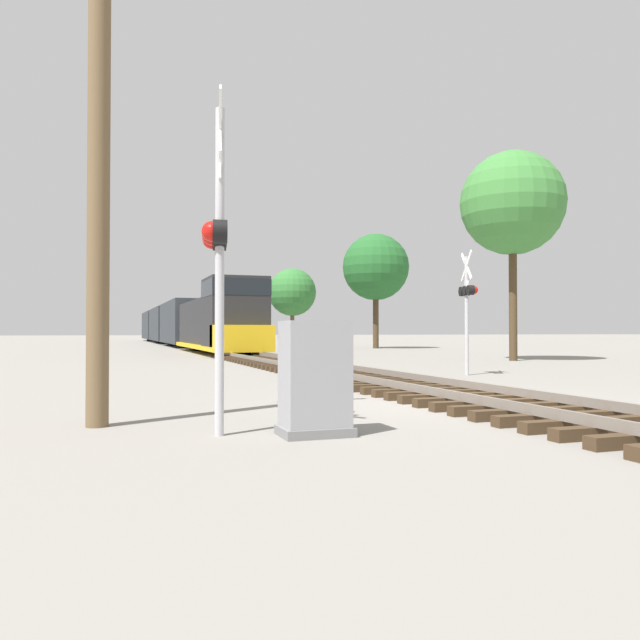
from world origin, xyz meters
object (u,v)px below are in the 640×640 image
at_px(crossing_signal_far, 468,297).
at_px(tree_deep_background, 292,292).
at_px(crossing_signal_near, 217,243).
at_px(tree_far_right, 512,204).
at_px(utility_pole, 99,142).
at_px(relay_cabinet, 315,379).
at_px(tree_mid_background, 376,267).
at_px(freight_train, 175,325).

distance_m(crossing_signal_far, tree_deep_background, 35.76).
xyz_separation_m(crossing_signal_near, tree_far_right, (16.28, 15.94, 4.69)).
bearing_deg(utility_pole, relay_cabinet, -32.62).
distance_m(crossing_signal_far, utility_pole, 13.01).
height_order(crossing_signal_far, relay_cabinet, crossing_signal_far).
relative_size(crossing_signal_far, relay_cabinet, 2.57).
bearing_deg(tree_mid_background, relay_cabinet, -115.30).
bearing_deg(crossing_signal_near, tree_deep_background, 171.54).
height_order(utility_pole, tree_far_right, tree_far_right).
xyz_separation_m(freight_train, tree_far_right, (11.17, -38.14, 5.22)).
distance_m(relay_cabinet, utility_pole, 4.60).
xyz_separation_m(utility_pole, tree_far_right, (17.76, 14.63, 3.14)).
bearing_deg(relay_cabinet, freight_train, 85.90).
height_order(utility_pole, tree_deep_background, utility_pole).
relative_size(crossing_signal_near, tree_deep_background, 0.65).
distance_m(crossing_signal_far, tree_far_right, 11.30).
bearing_deg(utility_pole, tree_deep_background, 69.98).
xyz_separation_m(freight_train, utility_pole, (-6.59, -52.76, 2.07)).
bearing_deg(freight_train, tree_mid_background, -52.25).
relative_size(utility_pole, tree_far_right, 0.82).
height_order(relay_cabinet, tree_deep_background, tree_deep_background).
xyz_separation_m(crossing_signal_near, tree_mid_background, (18.68, 36.55, 3.85)).
distance_m(freight_train, crossing_signal_near, 54.32).
bearing_deg(tree_mid_background, utility_pole, -119.77).
relative_size(freight_train, crossing_signal_far, 16.84).
xyz_separation_m(freight_train, relay_cabinet, (-3.91, -54.48, -1.25)).
distance_m(crossing_signal_near, tree_far_right, 23.26).
distance_m(freight_train, utility_pole, 53.21).
height_order(tree_mid_background, tree_deep_background, tree_mid_background).
xyz_separation_m(crossing_signal_far, tree_far_right, (7.08, 7.38, 4.81)).
bearing_deg(tree_far_right, utility_pole, -140.52).
relative_size(tree_far_right, tree_mid_background, 1.07).
height_order(freight_train, utility_pole, utility_pole).
distance_m(relay_cabinet, tree_far_right, 23.15).
xyz_separation_m(relay_cabinet, tree_mid_background, (17.47, 36.96, 5.62)).
height_order(freight_train, crossing_signal_far, freight_train).
xyz_separation_m(relay_cabinet, tree_deep_background, (12.84, 44.32, 3.99)).
relative_size(crossing_signal_far, tree_deep_background, 0.56).
height_order(crossing_signal_near, tree_deep_background, tree_deep_background).
bearing_deg(utility_pole, tree_mid_background, 60.23).
distance_m(utility_pole, tree_far_right, 23.22).
xyz_separation_m(freight_train, crossing_signal_far, (4.08, -45.51, 0.41)).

